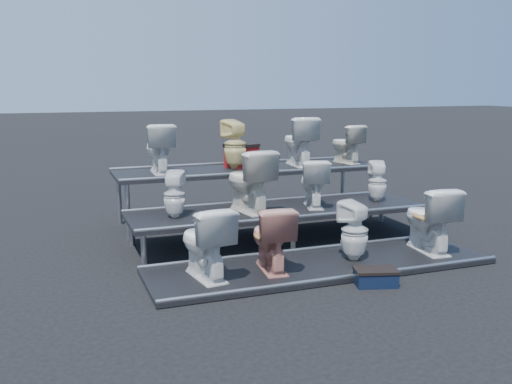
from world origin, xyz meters
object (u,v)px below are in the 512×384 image
object	(u,v)px
toilet_3	(429,219)
toilet_10	(299,141)
step_stool	(376,278)
toilet_6	(313,183)
toilet_1	(271,237)
toilet_8	(159,148)
toilet_9	(235,144)
toilet_0	(205,242)
toilet_11	(346,144)
toilet_2	(354,231)
toilet_4	(174,194)
toilet_7	(377,181)
toilet_5	(249,181)
red_crate	(242,157)

from	to	relation	value
toilet_3	toilet_10	bearing A→B (deg)	-70.64
step_stool	toilet_6	bearing A→B (deg)	99.85
toilet_1	toilet_8	bearing A→B (deg)	-67.09
toilet_6	toilet_9	world-z (taller)	toilet_9
toilet_0	toilet_11	size ratio (longest dim) A/B	1.26
toilet_1	toilet_10	bearing A→B (deg)	-114.03
toilet_0	toilet_10	xyz separation A→B (m)	(2.31, 2.60, 0.79)
toilet_2	toilet_4	bearing A→B (deg)	-54.00
toilet_0	step_stool	world-z (taller)	toilet_0
toilet_0	toilet_4	bearing A→B (deg)	-95.97
toilet_2	toilet_7	xyz separation A→B (m)	(1.13, 1.30, 0.34)
toilet_8	toilet_9	world-z (taller)	toilet_9
toilet_4	toilet_8	bearing A→B (deg)	-68.15
toilet_5	step_stool	size ratio (longest dim) A/B	1.94
toilet_3	toilet_10	xyz separation A→B (m)	(-0.65, 2.60, 0.77)
toilet_5	toilet_11	bearing A→B (deg)	-158.66
toilet_8	toilet_10	world-z (taller)	toilet_10
toilet_1	toilet_2	xyz separation A→B (m)	(1.10, 0.00, -0.02)
toilet_4	toilet_9	world-z (taller)	toilet_9
toilet_0	toilet_5	distance (m)	1.68
toilet_6	red_crate	xyz separation A→B (m)	(-0.57, 1.45, 0.22)
toilet_10	toilet_0	bearing A→B (deg)	51.42
toilet_0	toilet_4	world-z (taller)	toilet_4
toilet_3	step_stool	distance (m)	1.50
toilet_0	toilet_7	world-z (taller)	toilet_7
toilet_10	toilet_8	bearing A→B (deg)	3.06
toilet_7	step_stool	bearing A→B (deg)	78.48
toilet_3	toilet_9	bearing A→B (deg)	-50.79
toilet_2	toilet_10	bearing A→B (deg)	-119.45
toilet_1	toilet_5	distance (m)	1.39
toilet_0	toilet_1	bearing A→B (deg)	171.85
toilet_0	toilet_3	bearing A→B (deg)	171.85
toilet_1	toilet_4	xyz separation A→B (m)	(-0.84, 1.30, 0.32)
toilet_1	step_stool	xyz separation A→B (m)	(0.94, -0.74, -0.37)
toilet_0	toilet_10	bearing A→B (deg)	-139.79
toilet_3	step_stool	world-z (taller)	toilet_3
toilet_9	toilet_11	distance (m)	1.98
toilet_2	toilet_5	bearing A→B (deg)	-75.26
toilet_9	toilet_10	xyz separation A→B (m)	(1.10, 0.00, 0.01)
toilet_4	toilet_11	xyz separation A→B (m)	(3.25, 1.30, 0.42)
red_crate	step_stool	bearing A→B (deg)	-107.53
toilet_4	toilet_8	size ratio (longest dim) A/B	0.83
toilet_6	toilet_7	xyz separation A→B (m)	(1.06, 0.00, -0.04)
toilet_3	toilet_7	bearing A→B (deg)	-86.69
toilet_3	red_crate	size ratio (longest dim) A/B	1.89
toilet_4	toilet_5	size ratio (longest dim) A/B	0.72
toilet_5	toilet_10	bearing A→B (deg)	-144.77
toilet_10	step_stool	size ratio (longest dim) A/B	1.80
toilet_0	toilet_4	size ratio (longest dim) A/B	1.32
toilet_9	toilet_10	world-z (taller)	toilet_10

